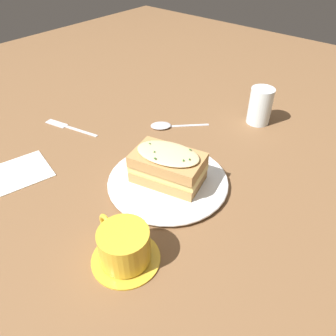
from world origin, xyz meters
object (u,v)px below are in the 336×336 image
object	(u,v)px
water_glass	(260,106)
sandwich	(168,166)
dinner_plate	(168,181)
spoon	(164,126)
napkin	(16,173)
teacup_with_saucer	(124,247)
fork	(65,126)

from	to	relation	value
water_glass	sandwich	bearing A→B (deg)	176.87
sandwich	dinner_plate	bearing A→B (deg)	31.88
spoon	napkin	bearing A→B (deg)	116.28
teacup_with_saucer	fork	xyz separation A→B (m)	(0.20, 0.45, -0.03)
napkin	dinner_plate	bearing A→B (deg)	-55.35
sandwich	spoon	bearing A→B (deg)	42.72
dinner_plate	sandwich	xyz separation A→B (m)	(-0.00, -0.00, 0.04)
napkin	fork	bearing A→B (deg)	23.52
dinner_plate	sandwich	bearing A→B (deg)	-148.12
teacup_with_saucer	dinner_plate	bearing A→B (deg)	-59.20
dinner_plate	sandwich	world-z (taller)	sandwich
napkin	teacup_with_saucer	bearing A→B (deg)	-89.83
teacup_with_saucer	napkin	world-z (taller)	teacup_with_saucer
sandwich	napkin	distance (m)	0.36
dinner_plate	teacup_with_saucer	world-z (taller)	teacup_with_saucer
dinner_plate	fork	world-z (taller)	dinner_plate
sandwich	teacup_with_saucer	size ratio (longest dim) A/B	1.21
dinner_plate	spoon	world-z (taller)	dinner_plate
dinner_plate	fork	distance (m)	0.38
dinner_plate	fork	bearing A→B (deg)	90.12
teacup_with_saucer	fork	size ratio (longest dim) A/B	0.80
dinner_plate	napkin	distance (m)	0.36
fork	napkin	size ratio (longest dim) A/B	1.20
napkin	sandwich	bearing A→B (deg)	-55.55
fork	spoon	world-z (taller)	spoon
teacup_with_saucer	fork	bearing A→B (deg)	-12.84
spoon	napkin	world-z (taller)	spoon
water_glass	fork	size ratio (longest dim) A/B	0.59
teacup_with_saucer	water_glass	bearing A→B (deg)	-73.88
sandwich	spoon	xyz separation A→B (m)	(0.18, 0.17, -0.05)
spoon	water_glass	bearing A→B (deg)	-89.08
sandwich	napkin	world-z (taller)	sandwich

